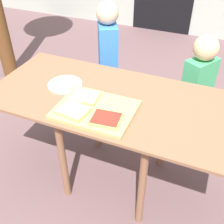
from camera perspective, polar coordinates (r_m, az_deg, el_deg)
ground_plane at (r=2.14m, az=0.89°, el=-13.32°), size 16.00×16.00×0.00m
dining_table at (r=1.69m, az=1.09°, el=0.25°), size 1.58×0.70×0.72m
cutting_board at (r=1.54m, az=-3.45°, el=0.49°), size 0.43×0.34×0.02m
pizza_slice_near_left at (r=1.52m, az=-7.92°, el=0.36°), size 0.18×0.16×0.02m
pizza_slice_far_left at (r=1.62m, az=-5.65°, el=3.17°), size 0.18×0.15×0.02m
pizza_slice_near_right at (r=1.45m, az=-1.23°, el=-1.43°), size 0.17×0.15×0.02m
plate_white_left at (r=1.79m, az=-9.67°, el=5.64°), size 0.22×0.22×0.01m
child_left at (r=2.29m, az=-0.85°, el=10.66°), size 0.24×0.28×1.09m
child_right at (r=2.23m, az=17.34°, el=5.64°), size 0.24×0.28×0.92m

